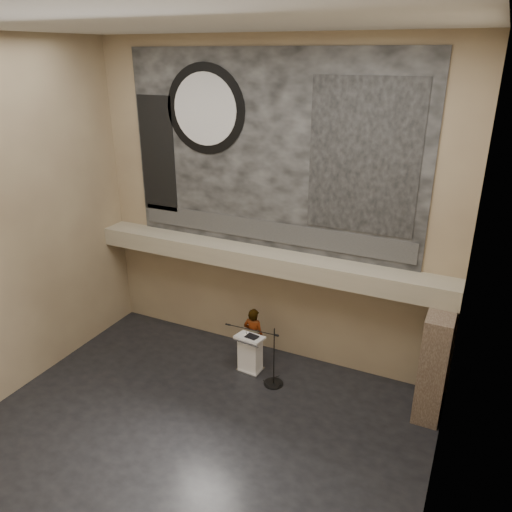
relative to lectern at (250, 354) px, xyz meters
The scene contains 21 objects.
floor 2.76m from the lectern, 91.26° to the right, with size 10.00×10.00×0.00m, color black.
ceiling 8.40m from the lectern, 91.26° to the right, with size 10.00×10.00×0.00m, color silver.
wall_back 3.92m from the lectern, 92.62° to the left, with size 10.00×0.02×8.50m, color #816B51.
wall_front 7.66m from the lectern, 90.51° to the right, with size 10.00×0.02×8.50m, color #816B51.
wall_left 6.83m from the lectern, 151.87° to the right, with size 0.02×8.00×8.50m, color #816B51.
wall_right 6.74m from the lectern, 28.70° to the right, with size 0.02×8.00×8.50m, color #816B51.
soffit 2.56m from the lectern, 93.80° to the left, with size 10.00×0.80×0.50m, color gray.
sprinkler_left 2.82m from the lectern, 153.02° to the left, with size 0.04×0.04×0.06m, color #B2893D.
sprinkler_right 2.93m from the lectern, 24.65° to the left, with size 0.04×0.04×0.06m, color #B2893D.
banner 5.30m from the lectern, 92.69° to the left, with size 8.00×0.05×5.00m, color black.
banner_text_strip 3.33m from the lectern, 92.77° to the left, with size 7.76×0.02×0.55m, color #313131.
banner_clock_rim 6.54m from the lectern, 146.63° to the left, with size 2.30×2.30×0.02m, color black.
banner_clock_face 6.53m from the lectern, 147.06° to the left, with size 1.84×1.84×0.02m, color silver.
banner_building_print 5.87m from the lectern, 27.62° to the left, with size 2.60×0.02×3.60m, color black.
banner_brick_print 6.08m from the lectern, 160.51° to the left, with size 1.10×0.02×3.20m, color black.
stone_pier 4.68m from the lectern, ahead, with size 0.60×1.40×2.70m, color #47372B.
lectern is the anchor object (origin of this frame).
binder 0.57m from the lectern, 29.42° to the right, with size 0.32×0.26×0.04m, color black.
papers 0.56m from the lectern, 169.28° to the right, with size 0.19×0.26×0.01m, color white.
speaker_person 0.56m from the lectern, 104.52° to the left, with size 0.60×0.40×1.65m, color silver.
mic_stand 0.85m from the lectern, 18.77° to the right, with size 1.63×0.52×1.67m.
Camera 1 is at (5.09, -7.53, 8.06)m, focal length 35.00 mm.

